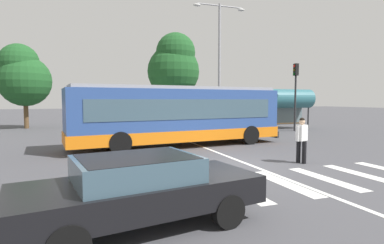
{
  "coord_description": "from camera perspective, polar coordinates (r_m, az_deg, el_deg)",
  "views": [
    {
      "loc": [
        -5.4,
        -10.11,
        2.38
      ],
      "look_at": [
        -0.26,
        4.04,
        1.3
      ],
      "focal_mm": 28.89,
      "sensor_mm": 36.0,
      "label": 1
    }
  ],
  "objects": [
    {
      "name": "parked_car_white",
      "position": [
        27.46,
        -7.81,
        0.7
      ],
      "size": [
        2.14,
        4.62,
        1.35
      ],
      "color": "black",
      "rests_on": "ground_plane"
    },
    {
      "name": "city_transit_bus",
      "position": [
        15.93,
        -2.55,
        1.25
      ],
      "size": [
        11.31,
        3.71,
        3.06
      ],
      "color": "black",
      "rests_on": "ground_plane"
    },
    {
      "name": "crosswalk_painted_stripes",
      "position": [
        9.84,
        20.18,
        -10.13
      ],
      "size": [
        7.84,
        2.92,
        0.01
      ],
      "color": "silver",
      "rests_on": "ground_plane"
    },
    {
      "name": "parked_car_silver",
      "position": [
        26.5,
        -13.53,
        0.5
      ],
      "size": [
        1.96,
        4.54,
        1.35
      ],
      "color": "black",
      "rests_on": "ground_plane"
    },
    {
      "name": "pedestrian_crossing_street",
      "position": [
        12.3,
        19.58,
        -2.73
      ],
      "size": [
        0.56,
        0.39,
        1.72
      ],
      "color": "black",
      "rests_on": "ground_plane"
    },
    {
      "name": "foreground_sedan",
      "position": [
        5.95,
        -9.62,
        -11.73
      ],
      "size": [
        4.73,
        2.51,
        1.35
      ],
      "color": "black",
      "rests_on": "ground_plane"
    },
    {
      "name": "lane_center_line",
      "position": [
        13.64,
        5.6,
        -5.95
      ],
      "size": [
        0.16,
        24.0,
        0.01
      ],
      "primitive_type": "cube",
      "color": "silver",
      "rests_on": "ground_plane"
    },
    {
      "name": "background_tree_right",
      "position": [
        30.45,
        -3.32,
        10.3
      ],
      "size": [
        5.04,
        5.04,
        8.81
      ],
      "color": "brown",
      "rests_on": "ground_plane"
    },
    {
      "name": "ground_plane",
      "position": [
        11.71,
        8.06,
        -7.67
      ],
      "size": [
        160.0,
        160.0,
        0.0
      ],
      "primitive_type": "plane",
      "color": "#47474C"
    },
    {
      "name": "parked_car_blue",
      "position": [
        27.82,
        -2.48,
        0.78
      ],
      "size": [
        1.99,
        4.56,
        1.35
      ],
      "color": "black",
      "rests_on": "ground_plane"
    },
    {
      "name": "twin_arm_street_lamp",
      "position": [
        24.25,
        5.08,
        12.35
      ],
      "size": [
        4.26,
        0.32,
        9.64
      ],
      "color": "#939399",
      "rests_on": "ground_plane"
    },
    {
      "name": "bus_stop_shelter",
      "position": [
        26.44,
        16.77,
        4.02
      ],
      "size": [
        4.88,
        1.54,
        3.25
      ],
      "color": "#28282B",
      "rests_on": "ground_plane"
    },
    {
      "name": "background_tree_left",
      "position": [
        29.24,
        -28.72,
        7.49
      ],
      "size": [
        4.18,
        4.18,
        6.97
      ],
      "color": "brown",
      "rests_on": "ground_plane"
    },
    {
      "name": "traffic_light_far_corner",
      "position": [
        24.83,
        18.57,
        6.26
      ],
      "size": [
        0.33,
        0.32,
        5.11
      ],
      "color": "#28282B",
      "rests_on": "ground_plane"
    }
  ]
}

